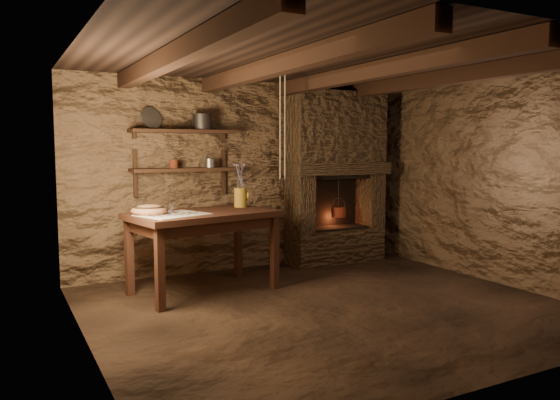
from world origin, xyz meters
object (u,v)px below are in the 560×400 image
stoneware_jug (241,188)px  iron_stockpot (202,123)px  wooden_bowl (149,211)px  work_table (204,249)px  red_pot (338,211)px

stoneware_jug → iron_stockpot: bearing=115.9°
iron_stockpot → wooden_bowl: bearing=-139.4°
work_table → iron_stockpot: iron_stockpot is taller
work_table → iron_stockpot: (0.27, 0.73, 1.38)m
work_table → wooden_bowl: wooden_bowl is taller
stoneware_jug → wooden_bowl: (-1.13, -0.24, -0.18)m
wooden_bowl → red_pot: red_pot is taller
work_table → stoneware_jug: 0.86m
work_table → red_pot: 2.25m
stoneware_jug → wooden_bowl: 1.17m
stoneware_jug → red_pot: 1.69m
iron_stockpot → red_pot: (1.88, -0.12, -1.15)m
stoneware_jug → wooden_bowl: bearing=-172.1°
work_table → wooden_bowl: bearing=169.0°
iron_stockpot → red_pot: iron_stockpot is taller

